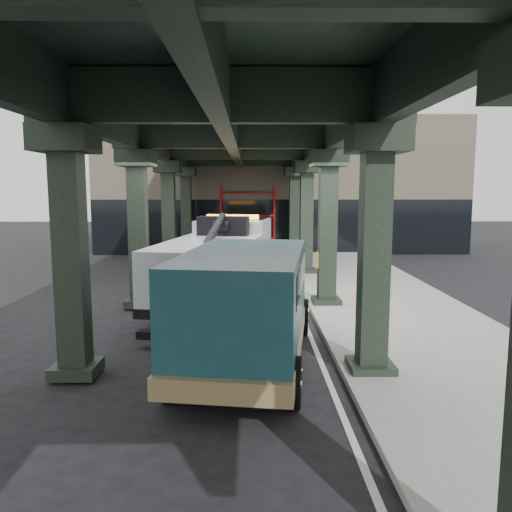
{
  "coord_description": "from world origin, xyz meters",
  "views": [
    {
      "loc": [
        0.14,
        -13.78,
        3.81
      ],
      "look_at": [
        0.32,
        1.85,
        1.7
      ],
      "focal_mm": 35.0,
      "sensor_mm": 36.0,
      "label": 1
    }
  ],
  "objects": [
    {
      "name": "towed_van",
      "position": [
        0.07,
        -3.34,
        1.37
      ],
      "size": [
        3.26,
        6.55,
        2.55
      ],
      "rotation": [
        0.0,
        0.0,
        -0.14
      ],
      "color": "#133D45",
      "rests_on": "ground"
    },
    {
      "name": "sidewalk",
      "position": [
        4.5,
        2.0,
        0.07
      ],
      "size": [
        5.0,
        40.0,
        0.15
      ],
      "primitive_type": "cube",
      "color": "gray",
      "rests_on": "ground"
    },
    {
      "name": "tow_truck",
      "position": [
        -0.85,
        3.06,
        1.46
      ],
      "size": [
        3.9,
        9.4,
        3.0
      ],
      "rotation": [
        0.0,
        0.0,
        -0.17
      ],
      "color": "black",
      "rests_on": "ground"
    },
    {
      "name": "viaduct",
      "position": [
        -0.4,
        2.0,
        5.46
      ],
      "size": [
        7.4,
        32.0,
        6.4
      ],
      "color": "black",
      "rests_on": "ground"
    },
    {
      "name": "lane_stripe",
      "position": [
        1.7,
        2.0,
        0.01
      ],
      "size": [
        0.12,
        38.0,
        0.01
      ],
      "primitive_type": "cube",
      "color": "silver",
      "rests_on": "ground"
    },
    {
      "name": "ground",
      "position": [
        0.0,
        0.0,
        0.0
      ],
      "size": [
        90.0,
        90.0,
        0.0
      ],
      "primitive_type": "plane",
      "color": "black",
      "rests_on": "ground"
    },
    {
      "name": "building",
      "position": [
        2.0,
        20.0,
        4.0
      ],
      "size": [
        22.0,
        10.0,
        8.0
      ],
      "primitive_type": "cube",
      "color": "#C6B793",
      "rests_on": "ground"
    },
    {
      "name": "scaffolding",
      "position": [
        0.0,
        14.64,
        2.11
      ],
      "size": [
        3.08,
        0.88,
        4.0
      ],
      "color": "#B20E0F",
      "rests_on": "ground"
    }
  ]
}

